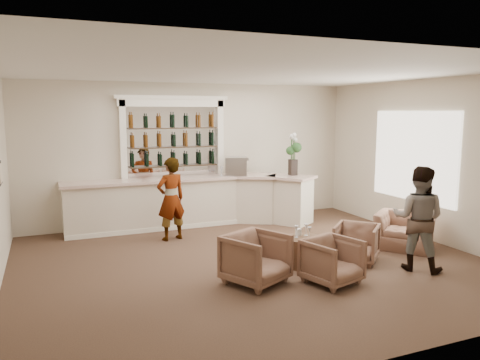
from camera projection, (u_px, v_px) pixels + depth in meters
name	position (u px, v px, depth m)	size (l,w,h in m)	color
ground	(253.00, 263.00, 8.22)	(8.00, 8.00, 0.00)	brown
room_shell	(245.00, 128.00, 8.59)	(8.04, 7.02, 3.32)	beige
bar_counter	(193.00, 202.00, 10.81)	(5.72, 1.80, 1.14)	silver
back_bar_alcove	(173.00, 138.00, 10.84)	(2.64, 0.25, 3.00)	white
cocktail_table	(303.00, 251.00, 8.06)	(0.66, 0.66, 0.50)	#513723
sommelier	(171.00, 199.00, 9.60)	(0.63, 0.41, 1.72)	gray
guest	(418.00, 218.00, 7.78)	(0.85, 0.66, 1.75)	gray
armchair_left	(256.00, 259.00, 7.20)	(0.84, 0.86, 0.79)	brown
armchair_center	(332.00, 261.00, 7.21)	(0.75, 0.77, 0.71)	brown
armchair_right	(356.00, 243.00, 8.27)	(0.72, 0.74, 0.67)	brown
armchair_far	(405.00, 231.00, 9.10)	(1.04, 0.91, 0.68)	brown
espresso_machine	(236.00, 166.00, 11.04)	(0.50, 0.42, 0.44)	#B3B3B8
flower_vase	(293.00, 152.00, 11.04)	(0.26, 0.26, 1.00)	black
wine_glass_bar_left	(221.00, 171.00, 11.05)	(0.07, 0.07, 0.21)	white
wine_glass_bar_right	(222.00, 171.00, 10.99)	(0.07, 0.07, 0.21)	white
wine_glass_tbl_a	(296.00, 232.00, 7.99)	(0.07, 0.07, 0.21)	white
wine_glass_tbl_b	(306.00, 230.00, 8.12)	(0.07, 0.07, 0.21)	white
wine_glass_tbl_c	(309.00, 233.00, 7.90)	(0.07, 0.07, 0.21)	white
napkin_holder	(298.00, 232.00, 8.13)	(0.08, 0.08, 0.12)	white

